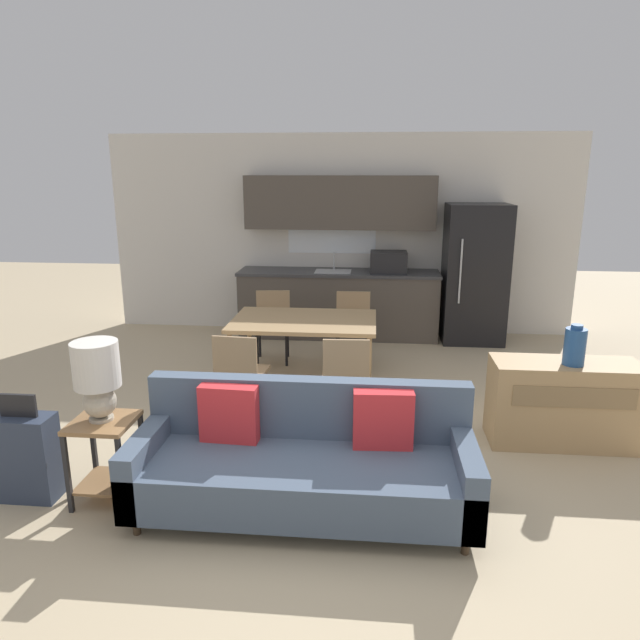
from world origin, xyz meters
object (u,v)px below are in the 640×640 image
Objects in this scene: couch at (304,462)px; dining_chair_near_left at (240,371)px; vase at (575,346)px; dining_chair_far_left at (273,322)px; suitcase at (25,456)px; refrigerator at (474,274)px; side_table at (105,447)px; table_lamp at (97,375)px; dining_table at (304,325)px; dining_chair_far_right at (353,323)px; credenza at (563,403)px; dining_chair_near_right at (346,374)px.

couch is 1.54m from dining_chair_near_left.
dining_chair_near_left is at bearing 119.06° from couch.
vase is at bearing 27.90° from couch.
vase is 0.40× the size of dining_chair_near_left.
dining_chair_far_left is 1.07× the size of suitcase.
suitcase is at bearing -131.35° from refrigerator.
side_table is 1.08× the size of table_lamp.
table_lamp is (-1.37, -0.03, 0.58)m from couch.
dining_table is at bearing 96.90° from couch.
dining_chair_far_left is at bearing -178.70° from dining_chair_far_right.
credenza reaches higher than side_table.
dining_chair_far_left is at bearing 78.75° from side_table.
table_lamp is 0.66× the size of dining_chair_near_left.
refrigerator reaches higher than couch.
dining_chair_near_right is 1.07× the size of suitcase.
suitcase is at bearing -175.29° from table_lamp.
dining_table is at bearing 54.04° from suitcase.
dining_chair_near_left is at bearing 65.96° from side_table.
dining_table is 4.44× the size of vase.
side_table is 3.49m from dining_chair_far_right.
dining_chair_far_left is (0.61, 3.09, 0.08)m from side_table.
vase is 4.17m from suitcase.
dining_chair_far_left is at bearing -157.07° from refrigerator.
dining_chair_far_right is 1.00× the size of dining_chair_far_left.
dining_chair_near_left is 1.71m from dining_chair_far_left.
dining_chair_far_right is 3.81m from suitcase.
credenza is (0.27, -2.98, -0.55)m from refrigerator.
couch is 3.09m from dining_chair_far_right.
dining_chair_near_right is at bearing -119.24° from refrigerator.
couch is 2.37m from vase.
vase is at bearing 168.60° from dining_chair_near_right.
dining_chair_far_left is at bearing 103.76° from couch.
refrigerator is at bearing 95.14° from credenza.
side_table is 0.50× the size of credenza.
dining_chair_near_right is at bearing 41.02° from table_lamp.
credenza is 3.56× the size of vase.
credenza is 0.51m from vase.
dining_table is 1.01m from dining_chair_far_right.
dining_chair_near_right reaches higher than credenza.
refrigerator reaches higher than dining_table.
dining_chair_far_left is (-2.50, -1.06, -0.43)m from refrigerator.
side_table is 2.09m from dining_chair_near_right.
couch reaches higher than dining_chair_near_right.
table_lamp is 0.66× the size of dining_chair_far_left.
credenza is at bearing -40.95° from dining_chair_far_left.
dining_table is 2.58m from vase.
couch is at bearing -82.46° from dining_chair_far_left.
dining_chair_far_left is at bearing -63.86° from dining_chair_near_right.
dining_table is 2.55m from credenza.
refrigerator is 2.19× the size of dining_chair_near_left.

